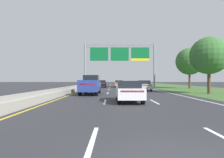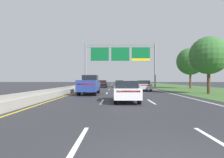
% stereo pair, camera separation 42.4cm
% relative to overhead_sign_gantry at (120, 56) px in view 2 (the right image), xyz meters
% --- Properties ---
extents(ground_plane, '(220.00, 220.00, 0.00)m').
position_rel_overhead_sign_gantry_xyz_m(ground_plane, '(-0.30, -0.57, -6.66)').
color(ground_plane, '#2B2B30').
extents(lane_striping, '(11.96, 106.00, 0.01)m').
position_rel_overhead_sign_gantry_xyz_m(lane_striping, '(-0.30, -1.03, -6.66)').
color(lane_striping, white).
rests_on(lane_striping, ground).
extents(grass_verge_right, '(14.00, 110.00, 0.02)m').
position_rel_overhead_sign_gantry_xyz_m(grass_verge_right, '(13.65, -0.57, -6.65)').
color(grass_verge_right, '#3D602D').
rests_on(grass_verge_right, ground).
extents(median_barrier_concrete, '(0.60, 110.00, 0.85)m').
position_rel_overhead_sign_gantry_xyz_m(median_barrier_concrete, '(-6.90, -0.57, -6.31)').
color(median_barrier_concrete, '#99968E').
rests_on(median_barrier_concrete, ground).
extents(overhead_sign_gantry, '(15.06, 0.42, 9.38)m').
position_rel_overhead_sign_gantry_xyz_m(overhead_sign_gantry, '(0.00, 0.00, 0.00)').
color(overhead_sign_gantry, gray).
rests_on(overhead_sign_gantry, ground).
extents(pickup_truck_blue, '(2.06, 5.42, 2.20)m').
position_rel_overhead_sign_gantry_xyz_m(pickup_truck_blue, '(-4.07, -17.93, -5.59)').
color(pickup_truck_blue, navy).
rests_on(pickup_truck_blue, ground).
extents(car_white_centre_lane_sedan, '(1.86, 4.42, 1.57)m').
position_rel_overhead_sign_gantry_xyz_m(car_white_centre_lane_sedan, '(-0.36, -25.02, -5.84)').
color(car_white_centre_lane_sedan, silver).
rests_on(car_white_centre_lane_sedan, ground).
extents(car_black_left_lane_sedan, '(1.84, 4.41, 1.57)m').
position_rel_overhead_sign_gantry_xyz_m(car_black_left_lane_sedan, '(-3.77, 0.59, -5.84)').
color(car_black_left_lane_sedan, black).
rests_on(car_black_left_lane_sedan, ground).
extents(car_silver_right_lane_sedan, '(1.85, 4.41, 1.57)m').
position_rel_overhead_sign_gantry_xyz_m(car_silver_right_lane_sedan, '(3.18, -11.02, -5.84)').
color(car_silver_right_lane_sedan, '#B2B5BA').
rests_on(car_silver_right_lane_sedan, ground).
extents(car_gold_centre_lane_sedan, '(1.84, 4.41, 1.57)m').
position_rel_overhead_sign_gantry_xyz_m(car_gold_centre_lane_sedan, '(-0.09, 2.14, -5.84)').
color(car_gold_centre_lane_sedan, '#A38438').
rests_on(car_gold_centre_lane_sedan, ground).
extents(roadside_tree_near, '(4.39, 4.39, 6.70)m').
position_rel_overhead_sign_gantry_xyz_m(roadside_tree_near, '(9.79, -17.24, -2.17)').
color(roadside_tree_near, '#4C3823').
rests_on(roadside_tree_near, ground).
extents(roadside_tree_mid, '(5.15, 5.15, 7.77)m').
position_rel_overhead_sign_gantry_xyz_m(roadside_tree_mid, '(13.25, -3.62, -1.48)').
color(roadside_tree_mid, '#4C3823').
rests_on(roadside_tree_mid, ground).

